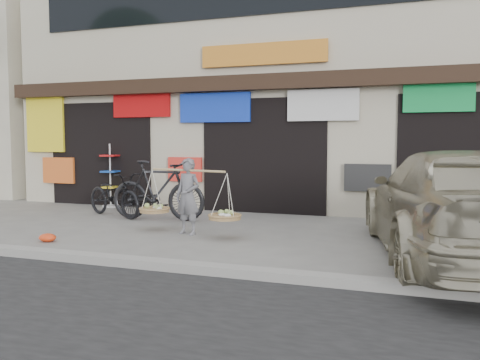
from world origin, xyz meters
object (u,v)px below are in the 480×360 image
(street_vendor, at_px, (188,200))
(bike_0, at_px, (114,195))
(display_rack, at_px, (110,182))
(suv, at_px, (458,205))
(bike_1, at_px, (158,190))

(street_vendor, height_order, bike_0, street_vendor)
(display_rack, bearing_deg, street_vendor, -38.45)
(bike_0, distance_m, display_rack, 1.73)
(suv, xyz_separation_m, display_rack, (-8.02, 3.35, -0.14))
(bike_1, xyz_separation_m, display_rack, (-2.19, 1.50, 0.01))
(street_vendor, bearing_deg, bike_0, 163.78)
(street_vendor, distance_m, bike_0, 2.87)
(bike_0, bearing_deg, street_vendor, -96.02)
(bike_1, distance_m, suv, 6.12)
(display_rack, bearing_deg, bike_1, -34.37)
(bike_1, relative_size, display_rack, 1.32)
(bike_1, distance_m, display_rack, 2.66)
(bike_1, height_order, display_rack, display_rack)
(street_vendor, xyz_separation_m, suv, (4.50, -0.55, 0.16))
(street_vendor, xyz_separation_m, display_rack, (-3.52, 2.80, 0.03))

